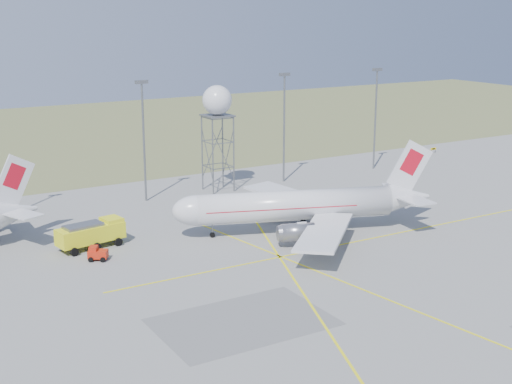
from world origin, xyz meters
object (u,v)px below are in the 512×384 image
fire_truck (92,235)px  radar_tower (218,132)px  baggage_tug (98,255)px  airliner_main (299,206)px

fire_truck → radar_tower: bearing=23.9°
baggage_tug → radar_tower: bearing=70.6°
airliner_main → baggage_tug: bearing=12.9°
airliner_main → radar_tower: radar_tower is taller
fire_truck → baggage_tug: bearing=-111.3°
baggage_tug → airliner_main: bearing=25.0°
radar_tower → fire_truck: radar_tower is taller
baggage_tug → fire_truck: bearing=109.9°
radar_tower → baggage_tug: 40.91m
radar_tower → fire_truck: size_ratio=1.97×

